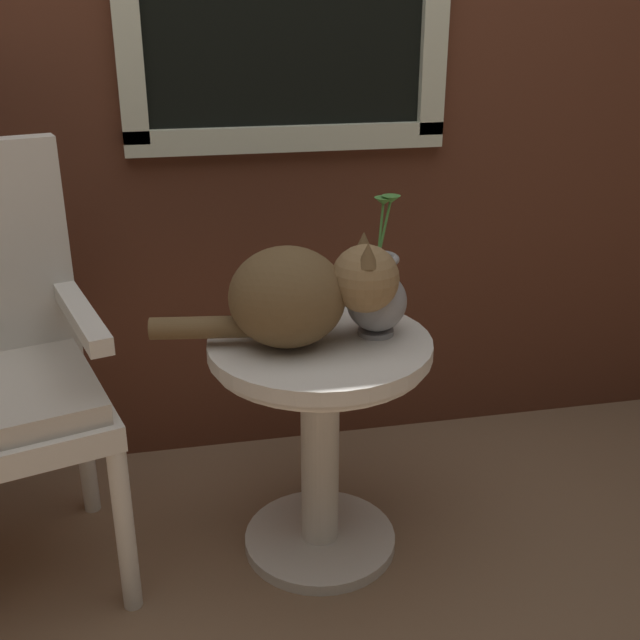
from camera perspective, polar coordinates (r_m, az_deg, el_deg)
name	(u,v)px	position (r m, az deg, el deg)	size (l,w,h in m)	color
ground_plane	(301,608)	(1.95, -1.37, -20.43)	(6.00, 6.00, 0.00)	#7F6047
back_wall	(245,8)	(2.21, -5.55, 21.86)	(4.00, 0.07, 2.60)	#562D1E
wicker_side_table	(320,406)	(1.90, 0.00, -6.36)	(0.53, 0.53, 0.59)	silver
cat	(301,294)	(1.75, -1.43, 1.93)	(0.57, 0.27, 0.25)	brown
pewter_vase_with_ivy	(377,295)	(1.82, 4.20, 1.83)	(0.14, 0.14, 0.33)	#99999E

